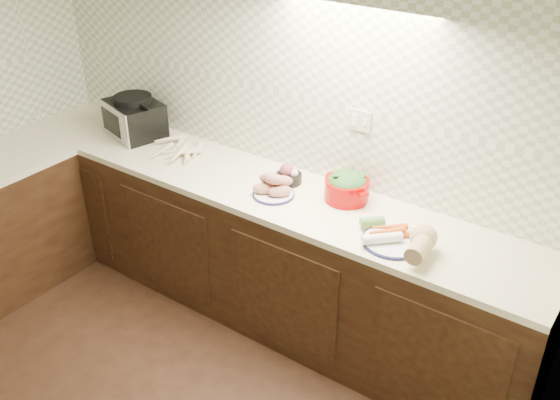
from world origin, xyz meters
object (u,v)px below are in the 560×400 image
Objects in this scene: toaster_oven at (134,117)px; sweet_potato_plate at (274,187)px; parsnip_pile at (177,148)px; onion_bowl at (289,176)px; dutch_oven at (347,186)px; veg_plate at (407,237)px.

toaster_oven is 1.89× the size of sweet_potato_plate.
parsnip_pile is 0.82m from onion_bowl.
parsnip_pile is (0.43, -0.04, -0.10)m from toaster_oven.
toaster_oven is 0.44m from parsnip_pile.
toaster_oven reaches higher than parsnip_pile.
parsnip_pile is at bearing -174.47° from onion_bowl.
toaster_oven is 1.63m from dutch_oven.
veg_plate reaches higher than onion_bowl.
veg_plate is (0.86, -0.21, 0.01)m from onion_bowl.
toaster_oven is at bearing -157.12° from dutch_oven.
sweet_potato_plate is 0.56× the size of veg_plate.
dutch_oven is at bearing 27.89° from sweet_potato_plate.
veg_plate is at bearing -13.96° from onion_bowl.
parsnip_pile is 0.95× the size of veg_plate.
toaster_oven is 1.43× the size of dutch_oven.
toaster_oven is 1.27m from sweet_potato_plate.
toaster_oven is 1.25m from onion_bowl.
sweet_potato_plate is at bearing 177.25° from veg_plate.
onion_bowl is 0.88m from veg_plate.
sweet_potato_plate is 0.17m from onion_bowl.
veg_plate is at bearing -2.75° from sweet_potato_plate.
parsnip_pile is 1.20m from dutch_oven.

